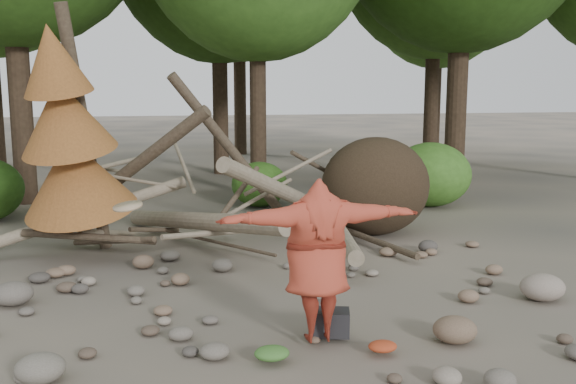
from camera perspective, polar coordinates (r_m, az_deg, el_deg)
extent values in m
plane|color=#514C44|center=(8.52, 0.59, -11.01)|extent=(120.00, 120.00, 0.00)
ellipsoid|color=#332619|center=(13.00, 7.79, 0.52)|extent=(2.20, 1.87, 1.98)
cylinder|color=gray|center=(11.78, -8.03, -2.57)|extent=(2.61, 5.11, 1.08)
cylinder|color=gray|center=(12.44, 0.09, -0.21)|extent=(3.18, 3.71, 1.90)
cylinder|color=brown|center=(12.51, -13.88, 1.89)|extent=(3.08, 1.91, 2.49)
cylinder|color=gray|center=(12.06, 4.49, -3.20)|extent=(1.13, 4.98, 0.43)
cylinder|color=brown|center=(12.74, -5.33, 4.06)|extent=(2.39, 1.03, 2.89)
cylinder|color=gray|center=(12.09, -17.64, -1.89)|extent=(3.71, 0.86, 1.20)
cylinder|color=#4C3F30|center=(11.64, -15.34, -4.22)|extent=(1.52, 1.70, 0.49)
cylinder|color=gray|center=(12.54, -2.79, -0.60)|extent=(1.57, 0.85, 0.69)
cylinder|color=#4C3F30|center=(13.30, 3.69, 1.70)|extent=(1.92, 1.25, 1.10)
cylinder|color=gray|center=(12.10, -9.23, 2.28)|extent=(0.37, 1.42, 0.85)
cylinder|color=#4C3F30|center=(12.01, 7.64, -4.29)|extent=(0.79, 2.54, 0.12)
cylinder|color=gray|center=(11.23, -6.79, -3.66)|extent=(1.78, 1.11, 0.29)
cylinder|color=#4C3F30|center=(11.69, -17.61, 5.16)|extent=(0.67, 1.13, 4.35)
cone|color=brown|center=(11.47, -18.38, 1.53)|extent=(2.06, 2.13, 1.86)
cone|color=brown|center=(11.19, -19.29, 6.45)|extent=(1.71, 1.78, 1.65)
cone|color=brown|center=(11.02, -20.17, 11.05)|extent=(1.23, 1.30, 1.41)
cylinder|color=#38281C|center=(17.68, -23.07, 13.54)|extent=(0.56, 0.56, 8.96)
cylinder|color=#38281C|center=(17.23, -2.71, 11.35)|extent=(0.44, 0.44, 7.14)
cylinder|color=#38281C|center=(19.72, 15.02, 14.16)|extent=(0.60, 0.60, 9.45)
cylinder|color=#38281C|center=(22.15, -6.12, 12.68)|extent=(0.52, 0.52, 8.54)
cylinder|color=#38281C|center=(23.71, 12.75, 11.77)|extent=(0.50, 0.50, 8.12)
cylinder|color=#38281C|center=(28.58, -4.33, 12.15)|extent=(0.54, 0.54, 8.75)
cylinder|color=#38281C|center=(30.58, 13.09, 10.90)|extent=(0.46, 0.46, 7.84)
ellipsoid|color=#34631C|center=(15.99, -2.55, 0.69)|extent=(1.40, 1.40, 1.12)
ellipsoid|color=#407524|center=(16.40, 12.56, 1.54)|extent=(2.00, 2.00, 1.60)
imported|color=#AE3A27|center=(7.32, 2.64, -6.05)|extent=(2.32, 0.65, 1.88)
cylinder|color=tan|center=(6.59, -14.06, -1.24)|extent=(0.32, 0.31, 0.09)
cube|color=black|center=(7.77, 3.77, -11.90)|extent=(0.51, 0.41, 0.30)
ellipsoid|color=#3C6D2B|center=(7.15, -1.44, -14.50)|extent=(0.39, 0.32, 0.14)
ellipsoid|color=#A2381B|center=(7.43, 8.40, -13.77)|extent=(0.33, 0.27, 0.12)
ellipsoid|color=slate|center=(7.17, -21.17, -14.40)|extent=(0.50, 0.45, 0.30)
ellipsoid|color=brown|center=(7.91, 14.62, -11.76)|extent=(0.52, 0.47, 0.31)
ellipsoid|color=gray|center=(9.75, 21.68, -7.87)|extent=(0.63, 0.57, 0.38)
ellipsoid|color=#645D54|center=(9.65, -23.26, -8.29)|extent=(0.55, 0.49, 0.33)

